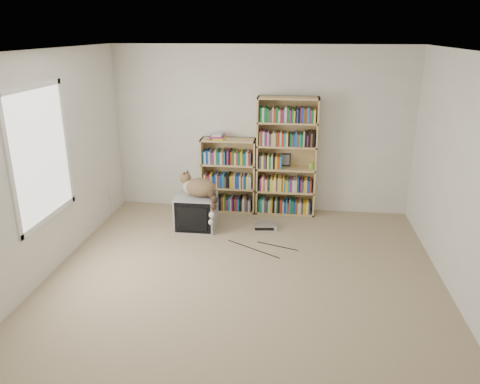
# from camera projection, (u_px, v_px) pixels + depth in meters

# --- Properties ---
(floor) EXTENTS (4.50, 5.00, 0.01)m
(floor) POSITION_uv_depth(u_px,v_px,m) (241.00, 289.00, 5.13)
(floor) COLOR tan
(floor) RESTS_ON ground
(wall_back) EXTENTS (4.50, 0.02, 2.50)m
(wall_back) POSITION_uv_depth(u_px,v_px,m) (261.00, 130.00, 7.06)
(wall_back) COLOR silver
(wall_back) RESTS_ON floor
(wall_front) EXTENTS (4.50, 0.02, 2.50)m
(wall_front) POSITION_uv_depth(u_px,v_px,m) (183.00, 331.00, 2.38)
(wall_front) COLOR silver
(wall_front) RESTS_ON floor
(wall_left) EXTENTS (0.02, 5.00, 2.50)m
(wall_left) POSITION_uv_depth(u_px,v_px,m) (32.00, 173.00, 4.98)
(wall_left) COLOR silver
(wall_left) RESTS_ON floor
(wall_right) EXTENTS (0.02, 5.00, 2.50)m
(wall_right) POSITION_uv_depth(u_px,v_px,m) (475.00, 190.00, 4.46)
(wall_right) COLOR silver
(wall_right) RESTS_ON floor
(ceiling) EXTENTS (4.50, 5.00, 0.02)m
(ceiling) POSITION_uv_depth(u_px,v_px,m) (241.00, 52.00, 4.31)
(ceiling) COLOR white
(ceiling) RESTS_ON wall_back
(window) EXTENTS (0.02, 1.22, 1.52)m
(window) POSITION_uv_depth(u_px,v_px,m) (41.00, 155.00, 5.12)
(window) COLOR white
(window) RESTS_ON wall_left
(crt_tv) EXTENTS (0.55, 0.51, 0.48)m
(crt_tv) POSITION_uv_depth(u_px,v_px,m) (196.00, 212.00, 6.65)
(crt_tv) COLOR #9C9C9E
(crt_tv) RESTS_ON floor
(cat) EXTENTS (0.66, 0.66, 0.57)m
(cat) POSITION_uv_depth(u_px,v_px,m) (202.00, 191.00, 6.48)
(cat) COLOR #352615
(cat) RESTS_ON crt_tv
(bookcase_tall) EXTENTS (0.89, 0.30, 1.78)m
(bookcase_tall) POSITION_uv_depth(u_px,v_px,m) (286.00, 160.00, 7.02)
(bookcase_tall) COLOR tan
(bookcase_tall) RESTS_ON floor
(bookcase_short) EXTENTS (0.83, 0.30, 1.14)m
(bookcase_short) POSITION_uv_depth(u_px,v_px,m) (229.00, 178.00, 7.23)
(bookcase_short) COLOR tan
(bookcase_short) RESTS_ON floor
(book_stack) EXTENTS (0.20, 0.26, 0.08)m
(book_stack) POSITION_uv_depth(u_px,v_px,m) (218.00, 136.00, 6.99)
(book_stack) COLOR #A52C16
(book_stack) RESTS_ON bookcase_short
(green_mug) EXTENTS (0.09, 0.09, 0.09)m
(green_mug) POSITION_uv_depth(u_px,v_px,m) (312.00, 165.00, 6.98)
(green_mug) COLOR #7DB232
(green_mug) RESTS_ON bookcase_tall
(framed_print) EXTENTS (0.15, 0.05, 0.19)m
(framed_print) POSITION_uv_depth(u_px,v_px,m) (286.00, 160.00, 7.10)
(framed_print) COLOR black
(framed_print) RESTS_ON bookcase_tall
(dvd_player) EXTENTS (0.34, 0.26, 0.07)m
(dvd_player) POSITION_uv_depth(u_px,v_px,m) (266.00, 226.00, 6.68)
(dvd_player) COLOR silver
(dvd_player) RESTS_ON floor
(wall_outlet) EXTENTS (0.01, 0.08, 0.13)m
(wall_outlet) POSITION_uv_depth(u_px,v_px,m) (111.00, 194.00, 7.11)
(wall_outlet) COLOR silver
(wall_outlet) RESTS_ON wall_left
(floor_cables) EXTENTS (1.20, 0.70, 0.01)m
(floor_cables) POSITION_uv_depth(u_px,v_px,m) (254.00, 239.00, 6.33)
(floor_cables) COLOR black
(floor_cables) RESTS_ON floor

